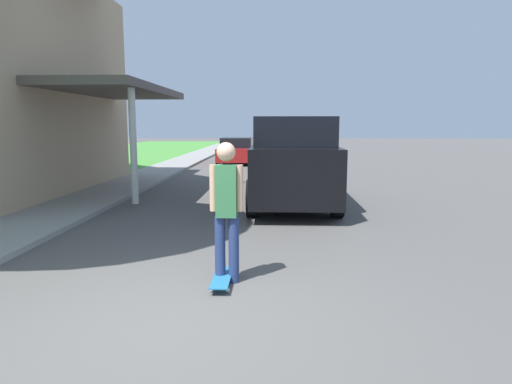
{
  "coord_description": "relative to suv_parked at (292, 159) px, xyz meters",
  "views": [
    {
      "loc": [
        1.14,
        -4.24,
        1.95
      ],
      "look_at": [
        0.84,
        2.81,
        0.9
      ],
      "focal_mm": 32.0,
      "sensor_mm": 36.0,
      "label": 1
    }
  ],
  "objects": [
    {
      "name": "skateboarder",
      "position": [
        -1.0,
        -5.68,
        -0.13
      ],
      "size": [
        0.41,
        0.23,
        1.74
      ],
      "color": "navy",
      "rests_on": "ground_plane"
    },
    {
      "name": "car_down_street",
      "position": [
        -2.34,
        11.94,
        -0.49
      ],
      "size": [
        1.85,
        4.32,
        1.29
      ],
      "color": "maroon",
      "rests_on": "ground_plane"
    },
    {
      "name": "skateboard",
      "position": [
        -1.06,
        -5.78,
        -1.02
      ],
      "size": [
        0.23,
        0.82,
        0.1
      ],
      "color": "#236B99",
      "rests_on": "ground_plane"
    },
    {
      "name": "sidewalk",
      "position": [
        -5.15,
        -0.89,
        -1.05
      ],
      "size": [
        1.8,
        80.0,
        0.1
      ],
      "color": "gray",
      "rests_on": "ground_plane"
    },
    {
      "name": "suv_parked",
      "position": [
        0.0,
        0.0,
        0.0
      ],
      "size": [
        2.03,
        5.07,
        2.11
      ],
      "color": "black",
      "rests_on": "ground_plane"
    },
    {
      "name": "ground_plane",
      "position": [
        -1.55,
        -6.89,
        -1.1
      ],
      "size": [
        120.0,
        120.0,
        0.0
      ],
      "primitive_type": "plane",
      "color": "#54514F"
    }
  ]
}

